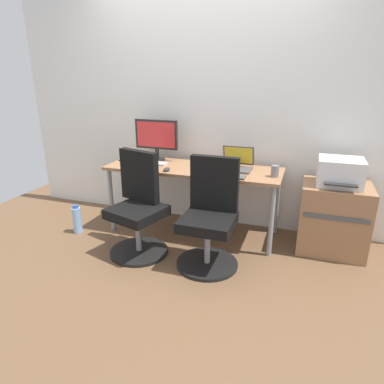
{
  "coord_description": "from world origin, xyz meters",
  "views": [
    {
      "loc": [
        1.06,
        -3.1,
        1.59
      ],
      "look_at": [
        0.0,
        -0.05,
        0.46
      ],
      "focal_mm": 31.5,
      "sensor_mm": 36.0,
      "label": 1
    }
  ],
  "objects": [
    {
      "name": "ground_plane",
      "position": [
        0.0,
        0.0,
        0.0
      ],
      "size": [
        5.28,
        5.28,
        0.0
      ],
      "primitive_type": "plane",
      "color": "brown"
    },
    {
      "name": "back_wall",
      "position": [
        0.0,
        0.38,
        1.3
      ],
      "size": [
        4.4,
        0.04,
        2.6
      ],
      "primitive_type": "cube",
      "color": "white",
      "rests_on": "ground"
    },
    {
      "name": "desk",
      "position": [
        0.0,
        0.0,
        0.64
      ],
      "size": [
        1.75,
        0.61,
        0.71
      ],
      "color": "#996B47",
      "rests_on": "ground"
    },
    {
      "name": "office_chair_left",
      "position": [
        -0.35,
        -0.55,
        0.42
      ],
      "size": [
        0.55,
        0.55,
        0.94
      ],
      "color": "black",
      "rests_on": "ground"
    },
    {
      "name": "office_chair_right",
      "position": [
        0.33,
        -0.54,
        0.42
      ],
      "size": [
        0.54,
        0.54,
        0.94
      ],
      "color": "black",
      "rests_on": "ground"
    },
    {
      "name": "side_cabinet",
      "position": [
        1.36,
        0.05,
        0.33
      ],
      "size": [
        0.6,
        0.49,
        0.65
      ],
      "color": "#996B47",
      "rests_on": "ground"
    },
    {
      "name": "printer",
      "position": [
        1.36,
        0.05,
        0.77
      ],
      "size": [
        0.38,
        0.4,
        0.24
      ],
      "color": "silver",
      "rests_on": "side_cabinet"
    },
    {
      "name": "water_bottle_on_floor",
      "position": [
        -1.15,
        -0.43,
        0.15
      ],
      "size": [
        0.09,
        0.09,
        0.31
      ],
      "color": "#8CBFF2",
      "rests_on": "ground"
    },
    {
      "name": "desktop_monitor",
      "position": [
        -0.48,
        0.16,
        0.96
      ],
      "size": [
        0.48,
        0.18,
        0.43
      ],
      "color": "#262626",
      "rests_on": "desk"
    },
    {
      "name": "open_laptop",
      "position": [
        0.42,
        0.08,
        0.76
      ],
      "size": [
        0.31,
        0.29,
        0.22
      ],
      "color": "#4C4C51",
      "rests_on": "desk"
    },
    {
      "name": "keyboard_by_monitor",
      "position": [
        -0.47,
        -0.01,
        0.72
      ],
      "size": [
        0.34,
        0.12,
        0.02
      ],
      "primitive_type": "cube",
      "color": "#B7B7B7",
      "rests_on": "desk"
    },
    {
      "name": "keyboard_by_laptop",
      "position": [
        0.39,
        -0.22,
        0.72
      ],
      "size": [
        0.34,
        0.12,
        0.02
      ],
      "primitive_type": "cube",
      "color": "#515156",
      "rests_on": "desk"
    },
    {
      "name": "mouse_by_monitor",
      "position": [
        -0.2,
        -0.22,
        0.72
      ],
      "size": [
        0.06,
        0.1,
        0.03
      ],
      "primitive_type": "ellipsoid",
      "color": "#2D2D2D",
      "rests_on": "desk"
    },
    {
      "name": "mouse_by_laptop",
      "position": [
        -0.0,
        0.1,
        0.72
      ],
      "size": [
        0.06,
        0.1,
        0.03
      ],
      "primitive_type": "ellipsoid",
      "color": "#B7B7B7",
      "rests_on": "desk"
    },
    {
      "name": "coffee_mug",
      "position": [
        0.19,
        -0.03,
        0.75
      ],
      "size": [
        0.08,
        0.08,
        0.09
      ],
      "primitive_type": "cylinder",
      "color": "purple",
      "rests_on": "desk"
    },
    {
      "name": "pen_cup",
      "position": [
        0.8,
        -0.07,
        0.76
      ],
      "size": [
        0.07,
        0.07,
        0.1
      ],
      "primitive_type": "cylinder",
      "color": "slate",
      "rests_on": "desk"
    },
    {
      "name": "phone_near_monitor",
      "position": [
        -0.81,
        0.05,
        0.71
      ],
      "size": [
        0.07,
        0.14,
        0.01
      ],
      "primitive_type": "cube",
      "color": "black",
      "rests_on": "desk"
    },
    {
      "name": "phone_near_laptop",
      "position": [
        -0.52,
        -0.17,
        0.71
      ],
      "size": [
        0.07,
        0.14,
        0.01
      ],
      "primitive_type": "cube",
      "color": "black",
      "rests_on": "desk"
    }
  ]
}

